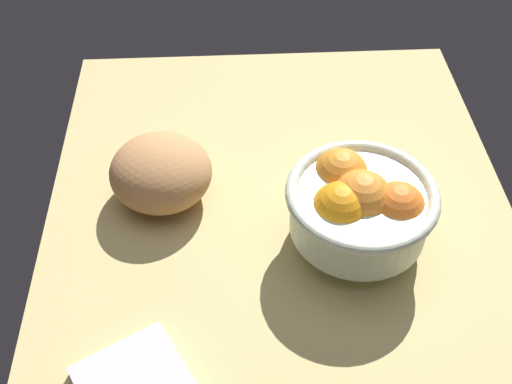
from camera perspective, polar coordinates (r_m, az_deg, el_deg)
The scene contains 3 objects.
ground_plane at distance 89.14cm, azimuth 2.26°, elevation -3.21°, with size 80.88×65.10×3.00cm, color tan.
fruit_bowl at distance 81.57cm, azimuth 9.24°, elevation -1.18°, with size 19.27×19.27×11.80cm.
bread_loaf at distance 89.07cm, azimuth -8.52°, elevation 1.77°, with size 14.28×14.02×9.00cm, color #B8814E.
Camera 1 is at (57.84, -6.61, 66.00)cm, focal length 44.67 mm.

